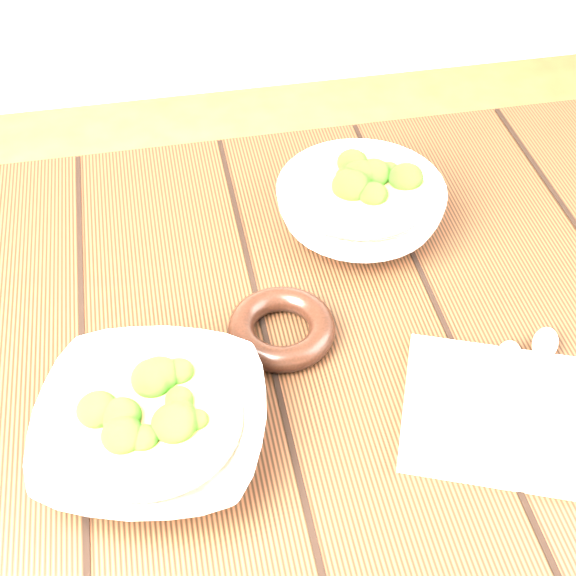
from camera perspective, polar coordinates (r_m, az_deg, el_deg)
The scene contains 7 objects.
table at distance 0.97m, azimuth -0.09°, elevation -8.68°, with size 1.20×0.80×0.75m.
soup_bowl_front at distance 0.79m, azimuth -9.65°, elevation -9.71°, with size 0.27×0.27×0.06m.
soup_bowl_back at distance 1.00m, azimuth 5.14°, elevation 5.80°, with size 0.25×0.25×0.08m.
trivet at distance 0.88m, azimuth -0.45°, elevation -2.88°, with size 0.12×0.12×0.03m, color black.
napkin at distance 0.85m, azimuth 15.32°, elevation -8.64°, with size 0.21×0.17×0.01m, color beige.
spoon_left at distance 0.86m, azimuth 15.10°, elevation -6.39°, with size 0.10×0.15×0.01m.
spoon_right at distance 0.88m, azimuth 17.38°, elevation -5.25°, with size 0.11×0.15×0.01m.
Camera 1 is at (-0.11, -0.56, 1.42)m, focal length 50.00 mm.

